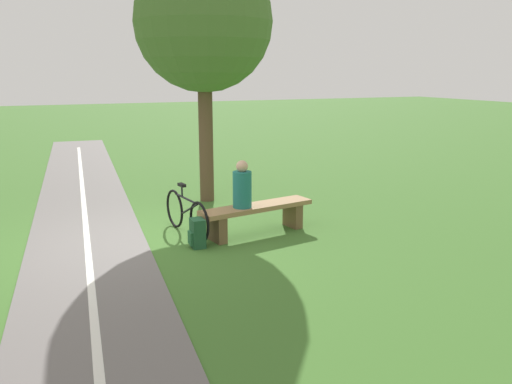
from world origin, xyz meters
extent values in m
plane|color=#3D6B28|center=(0.00, 0.00, 0.00)|extent=(80.00, 80.00, 0.00)
cube|color=#937047|center=(-2.05, 0.34, 0.48)|extent=(2.13, 0.80, 0.08)
cube|color=brown|center=(-2.82, 0.21, 0.22)|extent=(0.23, 0.43, 0.44)
cube|color=brown|center=(-1.28, 0.48, 0.22)|extent=(0.23, 0.43, 0.44)
cylinder|color=#1E6B66|center=(-1.76, 0.39, 0.82)|extent=(0.37, 0.37, 0.62)
sphere|color=tan|center=(-1.76, 0.39, 1.22)|extent=(0.20, 0.20, 0.20)
torus|color=black|center=(-0.99, 0.41, 0.35)|extent=(0.14, 0.70, 0.70)
torus|color=black|center=(-0.84, -0.61, 0.35)|extent=(0.14, 0.70, 0.70)
cylinder|color=black|center=(-0.92, -0.10, 0.64)|extent=(0.16, 0.87, 0.04)
cylinder|color=black|center=(-0.94, 0.06, 0.49)|extent=(0.12, 0.63, 0.33)
cylinder|color=black|center=(-0.89, -0.25, 0.74)|extent=(0.03, 0.03, 0.20)
cube|color=black|center=(-0.89, -0.25, 0.85)|extent=(0.11, 0.21, 0.05)
cube|color=#1E4C2D|center=(-0.89, 0.63, 0.24)|extent=(0.21, 0.28, 0.47)
cube|color=#245B37|center=(-0.77, 0.63, 0.17)|extent=(0.04, 0.19, 0.21)
cylinder|color=brown|center=(-2.02, -2.33, 1.52)|extent=(0.31, 0.31, 3.04)
sphere|color=#4C7033|center=(-2.02, -2.33, 3.75)|extent=(2.85, 2.85, 2.85)
camera|label=1|loc=(1.44, 8.35, 2.76)|focal=36.67mm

